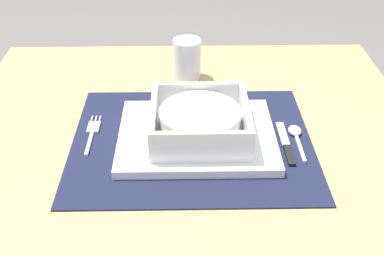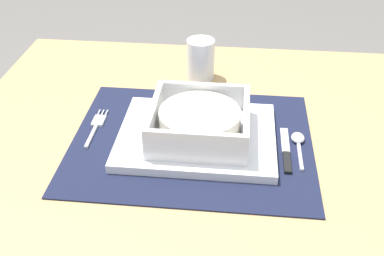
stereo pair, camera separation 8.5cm
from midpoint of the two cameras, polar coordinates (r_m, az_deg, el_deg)
dining_table at (r=0.95m, az=2.33°, el=-5.93°), size 0.89×0.77×0.72m
placemat at (r=0.87m, az=2.81°, el=-1.66°), size 0.43×0.35×0.00m
serving_plate at (r=0.86m, az=3.41°, el=-1.07°), size 0.28×0.22×0.02m
porridge_bowl at (r=0.84m, az=3.81°, el=0.58°), size 0.17×0.17×0.06m
fork at (r=0.91m, az=-8.72°, el=0.28°), size 0.02×0.13×0.00m
spoon at (r=0.88m, az=15.29°, el=-1.64°), size 0.02×0.11×0.01m
butter_knife at (r=0.85m, az=14.00°, el=-2.96°), size 0.01×0.13×0.01m
bread_knife at (r=0.86m, az=12.32°, el=-2.28°), size 0.01×0.13×0.01m
drinking_glass at (r=1.06m, az=3.57°, el=7.89°), size 0.06×0.06×0.09m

